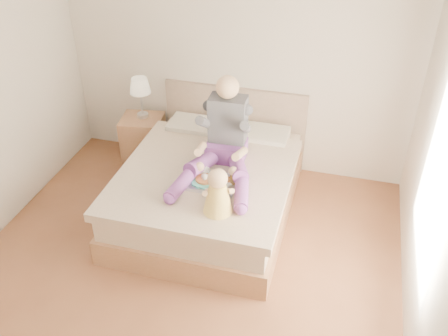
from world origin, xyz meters
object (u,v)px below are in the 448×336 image
(nightstand, at_px, (144,140))
(baby, at_px, (218,194))
(bed, at_px, (211,185))
(adult, at_px, (223,142))
(tray, at_px, (214,181))

(nightstand, bearing_deg, baby, -55.38)
(bed, relative_size, nightstand, 3.68)
(bed, bearing_deg, adult, -6.91)
(tray, xyz_separation_m, baby, (0.15, -0.38, 0.15))
(adult, height_order, tray, adult)
(bed, xyz_separation_m, tray, (0.14, -0.36, 0.32))
(bed, distance_m, tray, 0.50)
(tray, distance_m, baby, 0.43)
(nightstand, xyz_separation_m, adult, (1.22, -0.73, 0.59))
(tray, height_order, baby, baby)
(bed, xyz_separation_m, adult, (0.14, -0.02, 0.57))
(bed, bearing_deg, tray, -68.86)
(adult, relative_size, baby, 2.53)
(nightstand, distance_m, tray, 1.66)
(bed, relative_size, tray, 4.74)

